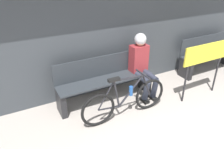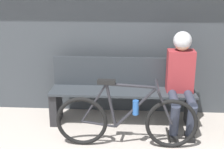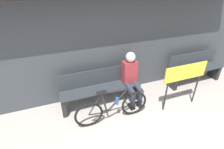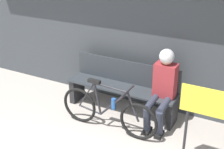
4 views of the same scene
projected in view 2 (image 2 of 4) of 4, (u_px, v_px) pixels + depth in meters
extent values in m
cube|color=#3D4247|center=(143.00, 0.00, 4.21)|extent=(12.00, 0.12, 3.20)
cube|color=#2D3338|center=(122.00, 92.00, 4.10)|extent=(1.90, 0.42, 0.03)
cube|color=#2D3338|center=(123.00, 72.00, 4.22)|extent=(1.90, 0.03, 0.40)
cube|color=#232326|center=(56.00, 106.00, 4.23)|extent=(0.10, 0.36, 0.44)
cube|color=#232326|center=(190.00, 110.00, 4.12)|extent=(0.10, 0.36, 0.44)
torus|color=black|center=(82.00, 121.00, 3.61)|extent=(0.60, 0.05, 0.60)
torus|color=black|center=(172.00, 124.00, 3.55)|extent=(0.60, 0.05, 0.60)
cylinder|color=#232328|center=(131.00, 86.00, 3.44)|extent=(0.56, 0.03, 0.06)
cylinder|color=#232328|center=(136.00, 108.00, 3.51)|extent=(0.48, 0.03, 0.51)
cylinder|color=#232328|center=(111.00, 106.00, 3.53)|extent=(0.14, 0.03, 0.53)
cylinder|color=#232328|center=(99.00, 124.00, 3.61)|extent=(0.40, 0.03, 0.08)
cylinder|color=#232328|center=(94.00, 103.00, 3.53)|extent=(0.31, 0.02, 0.48)
cylinder|color=#232328|center=(164.00, 106.00, 3.49)|extent=(0.21, 0.03, 0.45)
cube|color=black|center=(106.00, 82.00, 3.45)|extent=(0.20, 0.07, 0.05)
cylinder|color=#232328|center=(157.00, 86.00, 3.42)|extent=(0.03, 0.40, 0.03)
cylinder|color=#235199|center=(136.00, 108.00, 3.51)|extent=(0.07, 0.07, 0.17)
cylinder|color=#2D3342|center=(174.00, 98.00, 3.85)|extent=(0.11, 0.44, 0.13)
cylinder|color=#2D3342|center=(175.00, 121.00, 3.73)|extent=(0.11, 0.17, 0.41)
cube|color=black|center=(173.00, 136.00, 3.83)|extent=(0.10, 0.22, 0.06)
cylinder|color=#2D3342|center=(190.00, 99.00, 3.84)|extent=(0.11, 0.44, 0.13)
cylinder|color=#2D3342|center=(191.00, 121.00, 3.72)|extent=(0.11, 0.17, 0.41)
cube|color=black|center=(190.00, 137.00, 3.82)|extent=(0.10, 0.22, 0.06)
cube|color=maroon|center=(180.00, 71.00, 4.01)|extent=(0.34, 0.22, 0.54)
sphere|color=tan|center=(182.00, 43.00, 3.88)|extent=(0.20, 0.20, 0.20)
sphere|color=silver|center=(183.00, 40.00, 3.87)|extent=(0.23, 0.23, 0.23)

